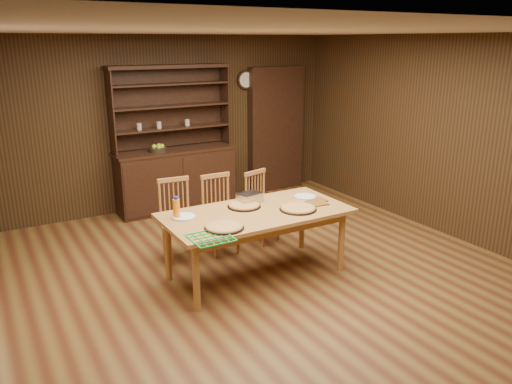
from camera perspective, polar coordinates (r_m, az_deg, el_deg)
floor at (r=5.61m, az=1.56°, el=-9.67°), size 6.00×6.00×0.00m
room_shell at (r=5.10m, az=1.70°, el=6.38°), size 6.00×6.00×6.00m
china_hutch at (r=7.74m, az=-9.18°, el=2.38°), size 1.84×0.52×2.17m
doorway at (r=8.61m, az=2.26°, el=7.15°), size 1.00×0.18×2.10m
wall_clock at (r=8.27m, az=-1.19°, el=12.70°), size 0.30×0.05×0.30m
dining_table at (r=5.39m, az=0.03°, el=-2.98°), size 2.01×1.00×0.75m
chair_left at (r=6.00m, az=-9.04°, el=-2.78°), size 0.43×0.41×0.97m
chair_center at (r=6.12m, az=-4.25°, el=-2.21°), size 0.40×0.38×0.96m
chair_right at (r=6.43m, az=0.44°, el=-1.43°), size 0.46×0.44×0.92m
pizza_left at (r=4.89m, az=-3.65°, el=-3.99°), size 0.39×0.39×0.04m
pizza_right at (r=5.43m, az=4.82°, el=-1.87°), size 0.41×0.41×0.04m
pizza_center at (r=5.50m, az=-1.36°, el=-1.55°), size 0.37×0.37×0.04m
cooling_rack at (r=4.67m, az=-5.20°, el=-5.20°), size 0.46×0.46×0.02m
plate_left at (r=5.23m, az=-8.24°, el=-2.81°), size 0.26×0.26×0.02m
plate_right at (r=5.87m, az=5.61°, el=-0.52°), size 0.27×0.27×0.02m
foil_dish at (r=5.66m, az=-0.73°, el=-0.65°), size 0.29×0.23×0.10m
juice_bottle at (r=5.20m, az=-9.09°, el=-1.84°), size 0.07×0.07×0.23m
pot_holder_a at (r=5.65m, az=7.01°, el=-1.27°), size 0.21×0.21×0.02m
pot_holder_b at (r=5.76m, az=7.03°, el=-0.91°), size 0.19×0.19×0.01m
fruit_bowl at (r=7.49m, az=-11.15°, el=4.86°), size 0.27×0.27×0.12m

